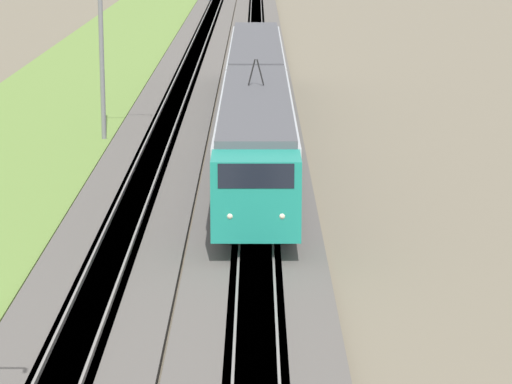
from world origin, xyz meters
TOP-DOWN VIEW (x-y plane):
  - ballast_main at (50.00, 0.00)m, footprint 240.00×4.40m
  - ballast_adjacent at (50.00, -4.51)m, footprint 240.00×4.40m
  - track_main at (50.00, 0.00)m, footprint 240.00×1.57m
  - track_adjacent at (50.00, -4.51)m, footprint 240.00×1.57m
  - grass_verge at (50.00, 6.92)m, footprint 240.00×9.13m
  - passenger_train at (42.54, -4.51)m, footprint 41.40×2.87m
  - catenary_mast_mid at (43.07, 2.67)m, footprint 0.22×2.56m

SIDE VIEW (x-z plane):
  - grass_verge at x=50.00m, z-range 0.00..0.12m
  - ballast_main at x=50.00m, z-range 0.00..0.30m
  - ballast_adjacent at x=50.00m, z-range 0.00..0.30m
  - track_main at x=50.00m, z-range -0.07..0.38m
  - track_adjacent at x=50.00m, z-range -0.07..0.38m
  - passenger_train at x=42.54m, z-range -0.17..4.68m
  - catenary_mast_mid at x=43.07m, z-range 0.14..8.82m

